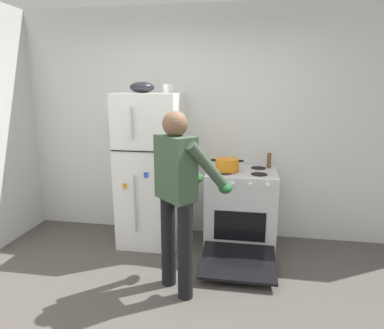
{
  "coord_description": "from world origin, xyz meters",
  "views": [
    {
      "loc": [
        0.56,
        -2.01,
        1.77
      ],
      "look_at": [
        0.01,
        1.32,
        1.0
      ],
      "focal_mm": 31.09,
      "sensor_mm": 36.0,
      "label": 1
    }
  ],
  "objects_px": {
    "coffee_mug": "(167,88)",
    "refrigerator": "(151,170)",
    "person_cook": "(179,188)",
    "mixing_bowl": "(142,87)",
    "red_pot": "(227,165)",
    "stove_range": "(240,210)",
    "pepper_mill": "(269,160)"
  },
  "relations": [
    {
      "from": "red_pot",
      "to": "coffee_mug",
      "type": "xyz_separation_m",
      "value": [
        -0.69,
        0.1,
        0.81
      ]
    },
    {
      "from": "coffee_mug",
      "to": "refrigerator",
      "type": "bearing_deg",
      "value": -164.6
    },
    {
      "from": "stove_range",
      "to": "red_pot",
      "type": "distance_m",
      "value": 0.55
    },
    {
      "from": "person_cook",
      "to": "red_pot",
      "type": "bearing_deg",
      "value": 68.61
    },
    {
      "from": "red_pot",
      "to": "person_cook",
      "type": "bearing_deg",
      "value": -111.39
    },
    {
      "from": "pepper_mill",
      "to": "mixing_bowl",
      "type": "height_order",
      "value": "mixing_bowl"
    },
    {
      "from": "stove_range",
      "to": "pepper_mill",
      "type": "distance_m",
      "value": 0.66
    },
    {
      "from": "mixing_bowl",
      "to": "coffee_mug",
      "type": "bearing_deg",
      "value": 10.78
    },
    {
      "from": "red_pot",
      "to": "mixing_bowl",
      "type": "relative_size",
      "value": 1.32
    },
    {
      "from": "coffee_mug",
      "to": "mixing_bowl",
      "type": "bearing_deg",
      "value": -169.22
    },
    {
      "from": "person_cook",
      "to": "red_pot",
      "type": "height_order",
      "value": "person_cook"
    },
    {
      "from": "refrigerator",
      "to": "person_cook",
      "type": "bearing_deg",
      "value": -61.04
    },
    {
      "from": "refrigerator",
      "to": "coffee_mug",
      "type": "distance_m",
      "value": 0.93
    },
    {
      "from": "coffee_mug",
      "to": "stove_range",
      "type": "bearing_deg",
      "value": -4.58
    },
    {
      "from": "coffee_mug",
      "to": "mixing_bowl",
      "type": "relative_size",
      "value": 0.42
    },
    {
      "from": "coffee_mug",
      "to": "pepper_mill",
      "type": "height_order",
      "value": "coffee_mug"
    },
    {
      "from": "coffee_mug",
      "to": "pepper_mill",
      "type": "relative_size",
      "value": 0.7
    },
    {
      "from": "stove_range",
      "to": "red_pot",
      "type": "relative_size",
      "value": 3.41
    },
    {
      "from": "pepper_mill",
      "to": "mixing_bowl",
      "type": "bearing_deg",
      "value": -171.92
    },
    {
      "from": "person_cook",
      "to": "mixing_bowl",
      "type": "bearing_deg",
      "value": 122.55
    },
    {
      "from": "stove_range",
      "to": "red_pot",
      "type": "height_order",
      "value": "red_pot"
    },
    {
      "from": "refrigerator",
      "to": "red_pot",
      "type": "relative_size",
      "value": 4.88
    },
    {
      "from": "refrigerator",
      "to": "pepper_mill",
      "type": "distance_m",
      "value": 1.35
    },
    {
      "from": "red_pot",
      "to": "stove_range",
      "type": "bearing_deg",
      "value": 11.41
    },
    {
      "from": "refrigerator",
      "to": "coffee_mug",
      "type": "xyz_separation_m",
      "value": [
        0.18,
        0.05,
        0.91
      ]
    },
    {
      "from": "mixing_bowl",
      "to": "stove_range",
      "type": "bearing_deg",
      "value": -0.92
    },
    {
      "from": "person_cook",
      "to": "refrigerator",
      "type": "bearing_deg",
      "value": 118.96
    },
    {
      "from": "refrigerator",
      "to": "pepper_mill",
      "type": "bearing_deg",
      "value": 8.57
    },
    {
      "from": "refrigerator",
      "to": "stove_range",
      "type": "height_order",
      "value": "refrigerator"
    },
    {
      "from": "person_cook",
      "to": "pepper_mill",
      "type": "distance_m",
      "value": 1.4
    },
    {
      "from": "refrigerator",
      "to": "person_cook",
      "type": "distance_m",
      "value": 1.08
    },
    {
      "from": "stove_range",
      "to": "person_cook",
      "type": "relative_size",
      "value": 0.75
    }
  ]
}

